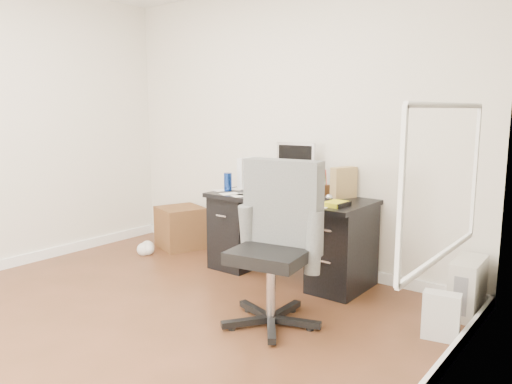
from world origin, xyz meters
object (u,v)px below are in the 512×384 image
office_chair (271,246)px  keyboard (296,197)px  pc_tower (468,287)px  lcd_monitor (296,168)px  wicker_basket (181,227)px  desk (289,234)px

office_chair → keyboard: bearing=103.7°
office_chair → pc_tower: size_ratio=2.73×
lcd_monitor → pc_tower: lcd_monitor is taller
lcd_monitor → office_chair: bearing=-70.9°
keyboard → wicker_basket: keyboard is taller
wicker_basket → keyboard: bearing=-5.3°
lcd_monitor → keyboard: size_ratio=0.98×
keyboard → pc_tower: size_ratio=1.15×
desk → office_chair: (0.49, -0.96, 0.19)m
desk → wicker_basket: 1.51m
desk → keyboard: keyboard is taller
pc_tower → office_chair: bearing=-137.2°
keyboard → office_chair: size_ratio=0.42×
keyboard → office_chair: 0.98m
desk → pc_tower: (1.55, 0.08, -0.18)m
lcd_monitor → keyboard: 0.38m
desk → wicker_basket: (-1.50, 0.07, -0.17)m
wicker_basket → pc_tower: bearing=0.2°
pc_tower → wicker_basket: size_ratio=0.94×
office_chair → wicker_basket: (-1.99, 1.03, -0.36)m
lcd_monitor → pc_tower: bearing=-9.5°
lcd_monitor → wicker_basket: (-1.45, -0.10, -0.76)m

